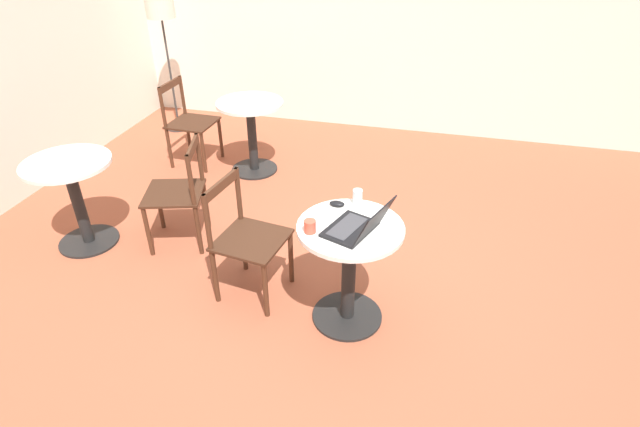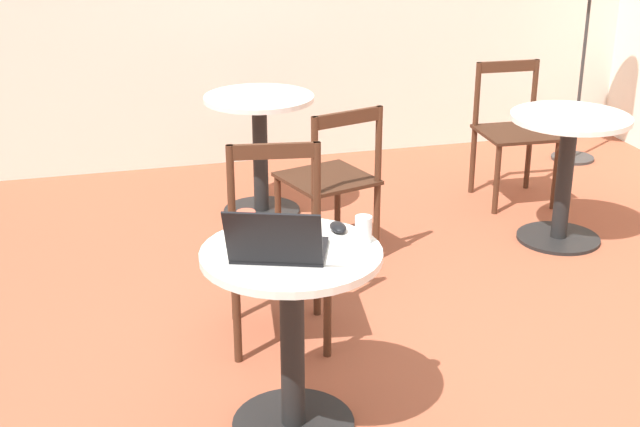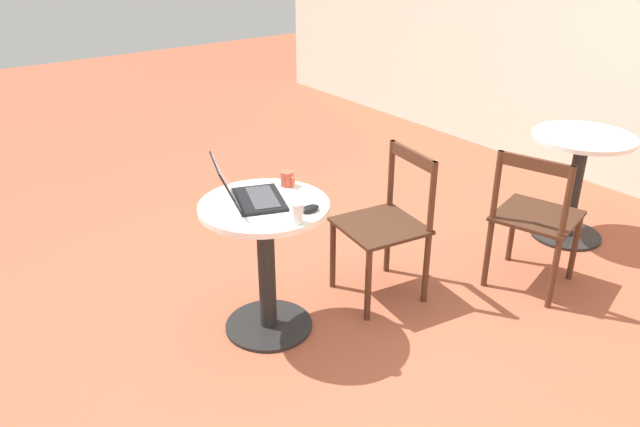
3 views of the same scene
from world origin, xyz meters
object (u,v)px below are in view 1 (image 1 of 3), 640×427
cafe_table_far (74,190)px  chair_mid_back (189,123)px  chair_far_front (179,193)px  floor_lamp (161,14)px  cafe_table_near (349,258)px  cafe_table_mid (251,125)px  laptop (358,226)px  drinking_glass (357,197)px  mouse (337,204)px  mug (310,226)px  chair_near_back (246,239)px

cafe_table_far → chair_mid_back: size_ratio=0.86×
chair_far_front → floor_lamp: floor_lamp is taller
cafe_table_near → cafe_table_mid: bearing=36.0°
cafe_table_near → chair_mid_back: (1.95, 2.10, -0.05)m
cafe_table_mid → cafe_table_near: bearing=-144.0°
laptop → drinking_glass: size_ratio=4.25×
cafe_table_near → chair_mid_back: bearing=47.2°
chair_mid_back → mouse: size_ratio=8.72×
cafe_table_near → floor_lamp: bearing=44.4°
cafe_table_far → mouse: size_ratio=7.47×
floor_lamp → drinking_glass: size_ratio=16.02×
chair_far_front → laptop: (-0.63, -1.54, 0.35)m
cafe_table_mid → drinking_glass: drinking_glass is taller
chair_far_front → mug: (-0.69, -1.27, 0.34)m
cafe_table_mid → cafe_table_far: same height
chair_near_back → mouse: size_ratio=8.72×
cafe_table_mid → chair_far_front: chair_far_front is taller
cafe_table_far → mug: size_ratio=6.97×
chair_far_front → cafe_table_near: bearing=-110.9°
cafe_table_mid → chair_mid_back: size_ratio=0.86×
cafe_table_near → chair_mid_back: size_ratio=0.86×
cafe_table_near → mug: (-0.12, 0.22, 0.28)m
cafe_table_far → mug: mug is taller
cafe_table_near → cafe_table_far: 2.29m
chair_near_back → cafe_table_near: bearing=-98.4°
cafe_table_mid → chair_near_back: chair_near_back is taller
chair_mid_back → floor_lamp: (0.83, 0.62, 0.90)m
cafe_table_near → floor_lamp: size_ratio=0.47×
chair_near_back → cafe_table_mid: bearing=19.7°
drinking_glass → mouse: bearing=116.7°
cafe_table_mid → mug: mug is taller
cafe_table_far → mouse: mouse is taller
chair_mid_back → drinking_glass: bearing=-128.7°
cafe_table_mid → chair_mid_back: 0.71m
drinking_glass → cafe_table_mid: bearing=40.0°
drinking_glass → cafe_table_near: bearing=-177.8°
cafe_table_mid → chair_near_back: size_ratio=0.86×
mouse → cafe_table_far: bearing=86.6°
chair_near_back → mug: size_ratio=8.13×
cafe_table_far → chair_far_front: bearing=-73.4°
cafe_table_near → chair_near_back: chair_near_back is taller
cafe_table_far → drinking_glass: size_ratio=7.50×
cafe_table_near → drinking_glass: size_ratio=7.50×
chair_near_back → laptop: 0.89m
cafe_table_mid → chair_near_back: bearing=-160.3°
floor_lamp → mouse: 3.69m
laptop → cafe_table_far: bearing=80.3°
cafe_table_far → mouse: bearing=-93.4°
cafe_table_far → chair_mid_back: chair_mid_back is taller
chair_near_back → mug: chair_near_back is taller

